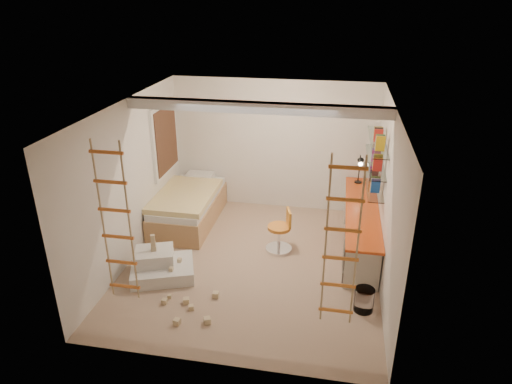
% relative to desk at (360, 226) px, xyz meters
% --- Properties ---
extents(floor, '(4.50, 4.50, 0.00)m').
position_rel_desk_xyz_m(floor, '(-1.72, -0.86, -0.40)').
color(floor, tan).
rests_on(floor, ground).
extents(ceiling_beam, '(4.00, 0.18, 0.16)m').
position_rel_desk_xyz_m(ceiling_beam, '(-1.72, -0.56, 2.12)').
color(ceiling_beam, white).
rests_on(ceiling_beam, ceiling).
extents(window_frame, '(0.06, 1.15, 1.35)m').
position_rel_desk_xyz_m(window_frame, '(-3.69, 0.64, 1.15)').
color(window_frame, white).
rests_on(window_frame, wall_left).
extents(window_blind, '(0.02, 1.00, 1.20)m').
position_rel_desk_xyz_m(window_blind, '(-3.65, 0.64, 1.15)').
color(window_blind, '#4C2D1E').
rests_on(window_blind, window_frame).
extents(rope_ladder_left, '(0.41, 0.04, 2.13)m').
position_rel_desk_xyz_m(rope_ladder_left, '(-3.07, -2.61, 1.11)').
color(rope_ladder_left, orange).
rests_on(rope_ladder_left, ceiling).
extents(rope_ladder_right, '(0.41, 0.04, 2.13)m').
position_rel_desk_xyz_m(rope_ladder_right, '(-0.37, -2.61, 1.11)').
color(rope_ladder_right, orange).
rests_on(rope_ladder_right, ceiling).
extents(waste_bin, '(0.28, 0.28, 0.34)m').
position_rel_desk_xyz_m(waste_bin, '(0.03, -1.76, -0.23)').
color(waste_bin, white).
rests_on(waste_bin, floor).
extents(desk, '(0.56, 2.80, 0.75)m').
position_rel_desk_xyz_m(desk, '(0.00, 0.00, 0.00)').
color(desk, '#D44C19').
rests_on(desk, floor).
extents(shelves, '(0.25, 1.80, 0.71)m').
position_rel_desk_xyz_m(shelves, '(0.15, 0.27, 1.10)').
color(shelves, white).
rests_on(shelves, wall_right).
extents(bed, '(1.02, 2.00, 0.69)m').
position_rel_desk_xyz_m(bed, '(-3.20, 0.36, -0.07)').
color(bed, '#AD7F51').
rests_on(bed, floor).
extents(task_lamp, '(0.14, 0.36, 0.57)m').
position_rel_desk_xyz_m(task_lamp, '(-0.05, 0.96, 0.73)').
color(task_lamp, black).
rests_on(task_lamp, desk).
extents(swivel_chair, '(0.56, 0.56, 0.76)m').
position_rel_desk_xyz_m(swivel_chair, '(-1.33, -0.37, -0.12)').
color(swivel_chair, orange).
rests_on(swivel_chair, floor).
extents(play_platform, '(1.14, 1.02, 0.42)m').
position_rel_desk_xyz_m(play_platform, '(-3.07, -1.46, -0.24)').
color(play_platform, silver).
rests_on(play_platform, floor).
extents(toy_blocks, '(1.30, 1.23, 0.69)m').
position_rel_desk_xyz_m(toy_blocks, '(-2.72, -1.85, -0.19)').
color(toy_blocks, '#CCB284').
rests_on(toy_blocks, floor).
extents(books, '(0.14, 0.64, 0.92)m').
position_rel_desk_xyz_m(books, '(0.15, 0.27, 1.21)').
color(books, '#194CA5').
rests_on(books, shelves).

